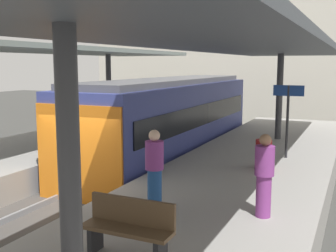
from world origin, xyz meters
name	(u,v)px	position (x,y,z in m)	size (l,w,h in m)	color
ground_plane	(73,214)	(0.00, 0.00, 0.00)	(80.00, 80.00, 0.00)	#383835
platform_right	(214,218)	(3.80, 0.00, 0.50)	(4.40, 28.00, 1.00)	gray
track_ballast	(73,210)	(0.00, 0.00, 0.10)	(3.20, 28.00, 0.20)	#423F3D
rail_near_side	(51,200)	(-0.72, 0.00, 0.27)	(0.08, 28.00, 0.14)	slate
rail_far_side	(96,208)	(0.72, 0.00, 0.27)	(0.08, 28.00, 0.14)	slate
commuter_train	(170,120)	(0.00, 6.02, 1.73)	(2.78, 11.53, 3.10)	#38428C
canopy_right	(235,45)	(3.80, 1.40, 4.27)	(4.18, 21.00, 3.39)	#333335
platform_bench	(129,226)	(3.55, -3.26, 1.46)	(1.40, 0.41, 0.86)	black
platform_sign	(288,105)	(4.61, 4.48, 2.62)	(0.90, 0.08, 2.21)	#262628
litter_bin	(264,154)	(4.26, 2.83, 1.40)	(0.44, 0.44, 0.80)	maroon
passenger_near_bench	(154,169)	(3.02, -1.33, 1.82)	(0.36, 0.36, 1.59)	navy
passenger_far_end	(264,174)	(5.02, -0.81, 1.81)	(0.36, 0.36, 1.57)	#7A337A
station_building_backdrop	(233,40)	(-1.57, 20.00, 5.50)	(18.00, 6.00, 11.00)	beige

